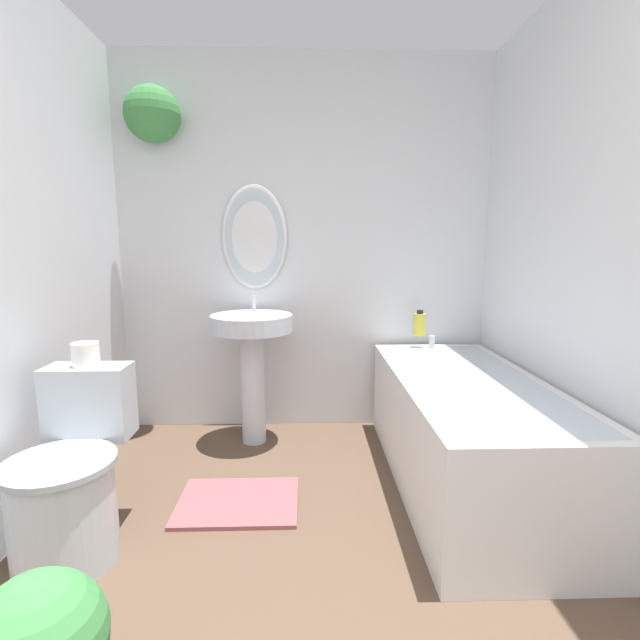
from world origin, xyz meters
TOP-DOWN VIEW (x-y plane):
  - wall_back at (-0.09, 2.81)m, footprint 2.50×0.33m
  - toilet at (-0.92, 1.46)m, footprint 0.41×0.57m
  - pedestal_sink at (-0.32, 2.50)m, footprint 0.49×0.49m
  - bathtub at (0.82, 1.94)m, footprint 0.70×1.59m
  - shampoo_bottle at (0.74, 2.66)m, footprint 0.07×0.07m
  - bath_mat at (-0.32, 1.79)m, footprint 0.56×0.42m
  - toilet_paper_roll at (-0.92, 1.68)m, footprint 0.11×0.11m

SIDE VIEW (x-z plane):
  - bath_mat at x=-0.32m, z-range 0.00..0.02m
  - toilet at x=-0.92m, z-range -0.06..0.65m
  - bathtub at x=0.82m, z-range -0.03..0.61m
  - pedestal_sink at x=-0.32m, z-range 0.15..1.05m
  - shampoo_bottle at x=0.74m, z-range 0.63..0.80m
  - toilet_paper_roll at x=-0.92m, z-range 0.71..0.81m
  - wall_back at x=-0.09m, z-range 0.07..2.47m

